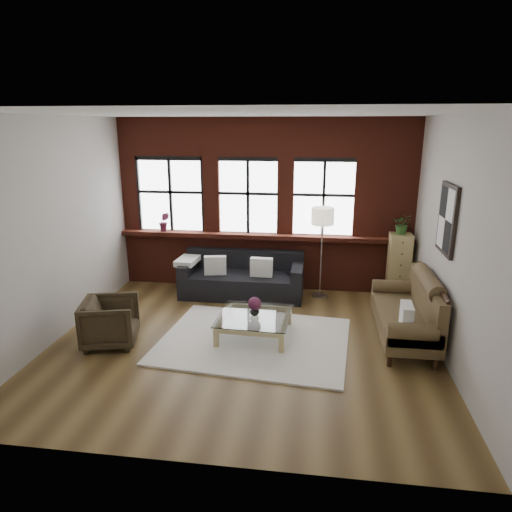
# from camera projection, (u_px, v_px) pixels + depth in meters

# --- Properties ---
(floor) EXTENTS (5.50, 5.50, 0.00)m
(floor) POSITION_uv_depth(u_px,v_px,m) (244.00, 343.00, 6.66)
(floor) COLOR #503A1D
(floor) RESTS_ON ground
(ceiling) EXTENTS (5.50, 5.50, 0.00)m
(ceiling) POSITION_uv_depth(u_px,v_px,m) (242.00, 113.00, 5.77)
(ceiling) COLOR white
(ceiling) RESTS_ON ground
(wall_back) EXTENTS (5.50, 0.00, 5.50)m
(wall_back) POSITION_uv_depth(u_px,v_px,m) (264.00, 205.00, 8.59)
(wall_back) COLOR #B2ADA5
(wall_back) RESTS_ON ground
(wall_front) EXTENTS (5.50, 0.00, 5.50)m
(wall_front) POSITION_uv_depth(u_px,v_px,m) (194.00, 305.00, 3.83)
(wall_front) COLOR #B2ADA5
(wall_front) RESTS_ON ground
(wall_left) EXTENTS (0.00, 5.00, 5.00)m
(wall_left) POSITION_uv_depth(u_px,v_px,m) (55.00, 230.00, 6.57)
(wall_left) COLOR #B2ADA5
(wall_left) RESTS_ON ground
(wall_right) EXTENTS (0.00, 5.00, 5.00)m
(wall_right) POSITION_uv_depth(u_px,v_px,m) (454.00, 243.00, 5.85)
(wall_right) COLOR #B2ADA5
(wall_right) RESTS_ON ground
(brick_backwall) EXTENTS (5.50, 0.12, 3.20)m
(brick_backwall) POSITION_uv_depth(u_px,v_px,m) (264.00, 206.00, 8.53)
(brick_backwall) COLOR maroon
(brick_backwall) RESTS_ON floor
(sill_ledge) EXTENTS (5.50, 0.30, 0.08)m
(sill_ledge) POSITION_uv_depth(u_px,v_px,m) (263.00, 236.00, 8.60)
(sill_ledge) COLOR maroon
(sill_ledge) RESTS_ON brick_backwall
(window_left) EXTENTS (1.38, 0.10, 1.50)m
(window_left) POSITION_uv_depth(u_px,v_px,m) (171.00, 196.00, 8.74)
(window_left) COLOR black
(window_left) RESTS_ON brick_backwall
(window_mid) EXTENTS (1.38, 0.10, 1.50)m
(window_mid) POSITION_uv_depth(u_px,v_px,m) (248.00, 197.00, 8.54)
(window_mid) COLOR black
(window_mid) RESTS_ON brick_backwall
(window_right) EXTENTS (1.38, 0.10, 1.50)m
(window_right) POSITION_uv_depth(u_px,v_px,m) (324.00, 199.00, 8.36)
(window_right) COLOR black
(window_right) RESTS_ON brick_backwall
(wall_poster) EXTENTS (0.05, 0.74, 0.94)m
(wall_poster) POSITION_uv_depth(u_px,v_px,m) (447.00, 219.00, 6.08)
(wall_poster) COLOR black
(wall_poster) RESTS_ON wall_right
(shag_rug) EXTENTS (2.87, 2.35, 0.03)m
(shag_rug) POSITION_uv_depth(u_px,v_px,m) (254.00, 340.00, 6.70)
(shag_rug) COLOR silver
(shag_rug) RESTS_ON floor
(dark_sofa) EXTENTS (2.23, 0.90, 0.81)m
(dark_sofa) POSITION_uv_depth(u_px,v_px,m) (242.00, 275.00, 8.40)
(dark_sofa) COLOR black
(dark_sofa) RESTS_ON floor
(pillow_a) EXTENTS (0.42, 0.21, 0.34)m
(pillow_a) POSITION_uv_depth(u_px,v_px,m) (215.00, 265.00, 8.31)
(pillow_a) COLOR white
(pillow_a) RESTS_ON dark_sofa
(pillow_b) EXTENTS (0.40, 0.15, 0.34)m
(pillow_b) POSITION_uv_depth(u_px,v_px,m) (261.00, 267.00, 8.20)
(pillow_b) COLOR white
(pillow_b) RESTS_ON dark_sofa
(vintage_settee) EXTENTS (0.84, 1.90, 1.01)m
(vintage_settee) POSITION_uv_depth(u_px,v_px,m) (404.00, 308.00, 6.61)
(vintage_settee) COLOR #4E3D24
(vintage_settee) RESTS_ON floor
(pillow_settee) EXTENTS (0.16, 0.39, 0.34)m
(pillow_settee) POSITION_uv_depth(u_px,v_px,m) (406.00, 317.00, 6.04)
(pillow_settee) COLOR white
(pillow_settee) RESTS_ON vintage_settee
(armchair) EXTENTS (0.90, 0.89, 0.68)m
(armchair) POSITION_uv_depth(u_px,v_px,m) (110.00, 322.00, 6.53)
(armchair) COLOR black
(armchair) RESTS_ON floor
(coffee_table) EXTENTS (1.10, 1.10, 0.36)m
(coffee_table) POSITION_uv_depth(u_px,v_px,m) (255.00, 326.00, 6.81)
(coffee_table) COLOR tan
(coffee_table) RESTS_ON shag_rug
(vase) EXTENTS (0.15, 0.15, 0.15)m
(vase) POSITION_uv_depth(u_px,v_px,m) (255.00, 311.00, 6.74)
(vase) COLOR #B2B2B2
(vase) RESTS_ON coffee_table
(flowers) EXTENTS (0.19, 0.19, 0.19)m
(flowers) POSITION_uv_depth(u_px,v_px,m) (255.00, 304.00, 6.71)
(flowers) COLOR #5C1F3D
(flowers) RESTS_ON vase
(drawer_chest) EXTENTS (0.38, 0.38, 1.22)m
(drawer_chest) POSITION_uv_depth(u_px,v_px,m) (399.00, 267.00, 8.14)
(drawer_chest) COLOR tan
(drawer_chest) RESTS_ON floor
(potted_plant_top) EXTENTS (0.34, 0.29, 0.36)m
(potted_plant_top) POSITION_uv_depth(u_px,v_px,m) (403.00, 224.00, 7.92)
(potted_plant_top) COLOR #2D5923
(potted_plant_top) RESTS_ON drawer_chest
(floor_lamp) EXTENTS (0.40, 0.40, 1.81)m
(floor_lamp) POSITION_uv_depth(u_px,v_px,m) (321.00, 249.00, 8.21)
(floor_lamp) COLOR #A5A5A8
(floor_lamp) RESTS_ON floor
(sill_plant) EXTENTS (0.24, 0.21, 0.37)m
(sill_plant) POSITION_uv_depth(u_px,v_px,m) (164.00, 222.00, 8.76)
(sill_plant) COLOR #5C1F3D
(sill_plant) RESTS_ON sill_ledge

